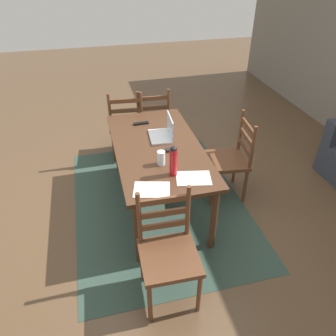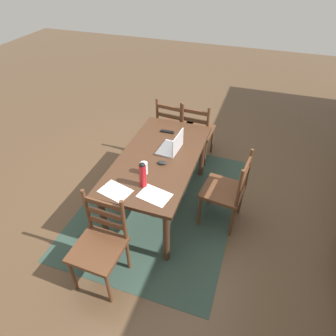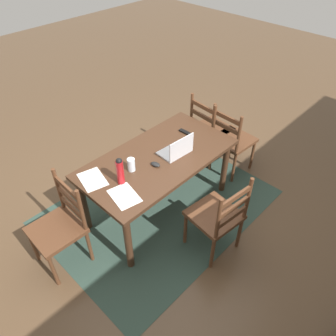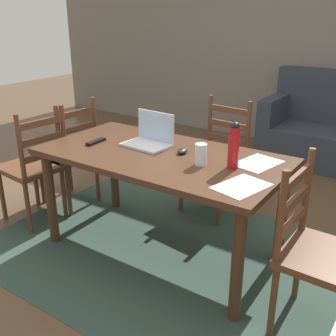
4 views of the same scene
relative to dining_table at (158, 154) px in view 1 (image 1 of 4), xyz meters
The scene contains 14 objects.
ground_plane 0.65m from the dining_table, ahead, with size 14.00×14.00×0.00m, color brown.
area_rug 0.65m from the dining_table, ahead, with size 2.45×1.83×0.01m, color #2D4238.
dining_table is the anchor object (origin of this frame).
chair_left_near 1.14m from the dining_table, behind, with size 0.48×0.48×0.95m.
chair_far_head 0.82m from the dining_table, 89.66° to the left, with size 0.49×0.49×0.95m.
chair_left_far 1.13m from the dining_table, behind, with size 0.46×0.46×0.95m.
chair_right_near 1.13m from the dining_table, ahead, with size 0.45×0.45×0.95m.
laptop 0.25m from the dining_table, 146.40° to the left, with size 0.33×0.24×0.23m.
water_bottle 0.56m from the dining_table, ahead, with size 0.07×0.07×0.28m.
drinking_glass 0.36m from the dining_table, ahead, with size 0.07×0.07×0.13m, color silver.
computer_mouse 0.18m from the dining_table, 35.64° to the left, with size 0.06×0.10×0.03m, color black.
tv_remote 0.53m from the dining_table, behind, with size 0.04×0.17×0.02m, color black.
paper_stack_left 0.70m from the dining_table, 16.58° to the right, with size 0.21×0.30×0.00m, color white.
paper_stack_right 0.64m from the dining_table, 16.87° to the left, with size 0.21×0.30×0.00m, color white.
Camera 1 is at (2.73, -0.58, 2.41)m, focal length 34.75 mm.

